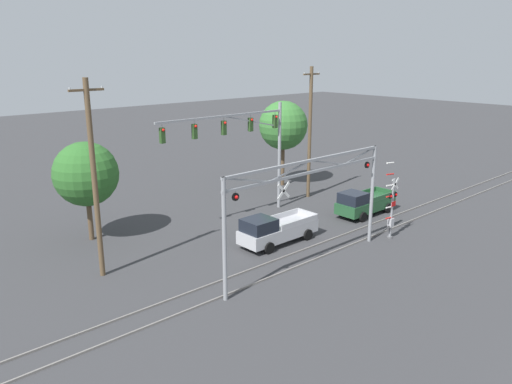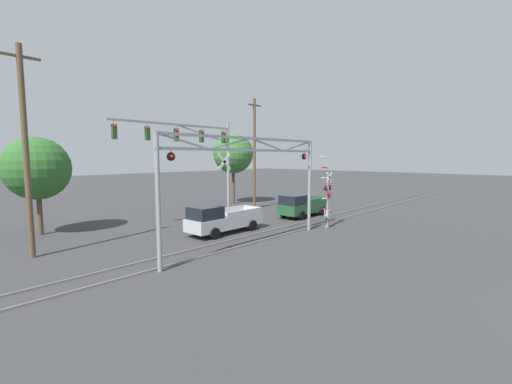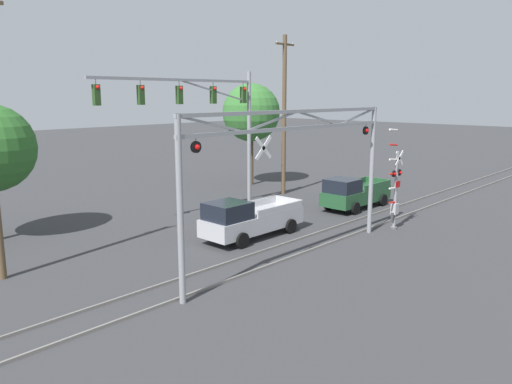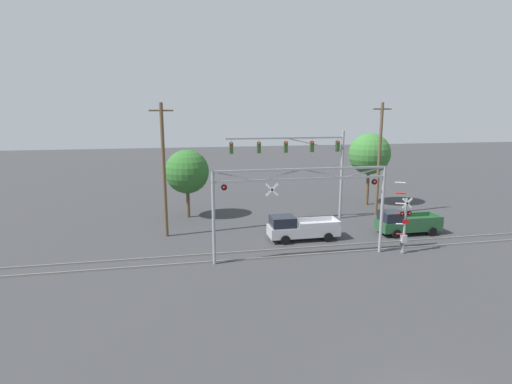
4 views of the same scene
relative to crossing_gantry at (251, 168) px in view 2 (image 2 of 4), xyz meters
The scene contains 11 objects.
rail_track_near 4.39m from the crossing_gantry, 86.68° to the left, with size 80.00×0.08×0.10m, color gray.
rail_track_far 4.70m from the crossing_gantry, 89.45° to the left, with size 80.00×0.08×0.10m, color gray.
crossing_gantry is the anchor object (origin of this frame).
crossing_signal_mast 7.72m from the crossing_gantry, ahead, with size 1.37×0.35×5.13m.
traffic_signal_span 9.83m from the crossing_gantry, 67.88° to the left, with size 10.72×0.39×8.09m.
pickup_truck_lead 5.21m from the crossing_gantry, 73.71° to the left, with size 5.47×2.09×1.94m.
pickup_truck_following 11.09m from the crossing_gantry, 19.31° to the left, with size 5.06×2.09×1.94m.
utility_pole_left 11.23m from the crossing_gantry, 143.70° to the left, with size 1.80×0.28×10.44m.
utility_pole_right 14.24m from the crossing_gantry, 42.00° to the left, with size 1.80×0.28×10.57m.
background_tree_beyond_span 14.09m from the crossing_gantry, 120.47° to the left, with size 4.04×4.04×6.35m.
background_tree_far_left_verge 17.95m from the crossing_gantry, 49.45° to the left, with size 4.28×4.28×7.57m.
Camera 2 is at (-13.81, 2.07, 5.07)m, focal length 24.00 mm.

